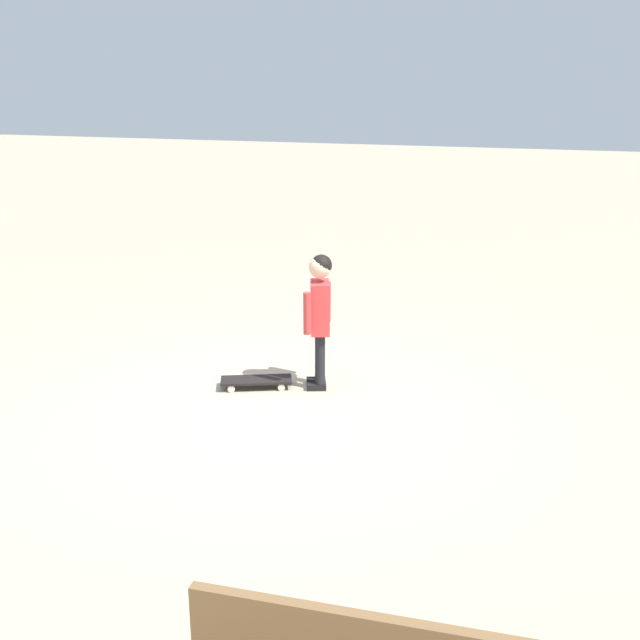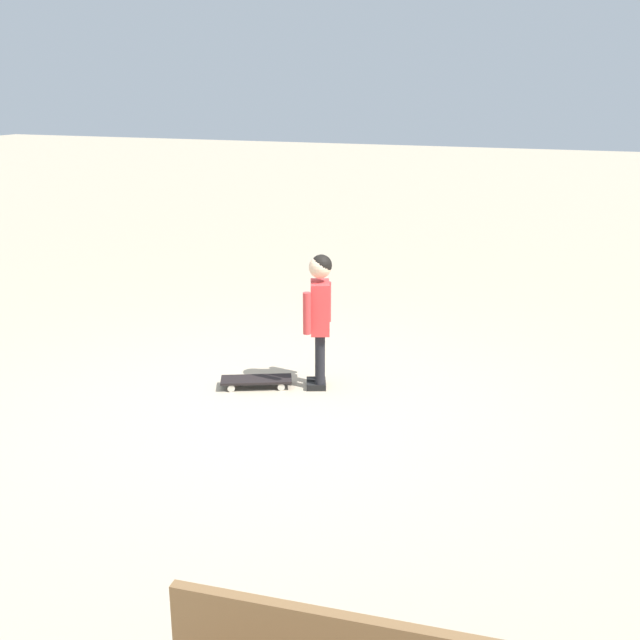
% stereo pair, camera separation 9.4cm
% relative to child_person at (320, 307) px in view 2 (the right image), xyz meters
% --- Properties ---
extents(ground_plane, '(50.00, 50.00, 0.00)m').
position_rel_child_person_xyz_m(ground_plane, '(0.11, 0.56, -0.66)').
color(ground_plane, tan).
extents(child_person, '(0.24, 0.41, 1.06)m').
position_rel_child_person_xyz_m(child_person, '(0.00, 0.00, 0.00)').
color(child_person, black).
rests_on(child_person, ground).
extents(skateboard, '(0.58, 0.41, 0.07)m').
position_rel_child_person_xyz_m(skateboard, '(0.46, 0.19, -0.60)').
color(skateboard, black).
rests_on(skateboard, ground).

